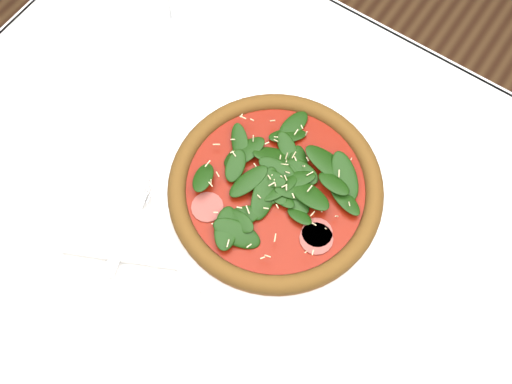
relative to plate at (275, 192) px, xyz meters
The scene contains 6 objects.
ground 0.76m from the plate, 37.10° to the right, with size 6.00×6.00×0.00m, color brown.
dining_table 0.14m from the plate, 37.10° to the right, with size 1.21×0.81×0.75m.
plate is the anchor object (origin of this frame).
pizza 0.02m from the plate, 153.43° to the left, with size 0.35×0.35×0.04m.
napkin 0.22m from the plate, 128.21° to the right, with size 0.17×0.08×0.01m, color white.
fork 0.20m from the plate, 135.12° to the right, with size 0.07×0.16×0.00m.
Camera 1 is at (0.09, -0.22, 1.51)m, focal length 40.00 mm.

